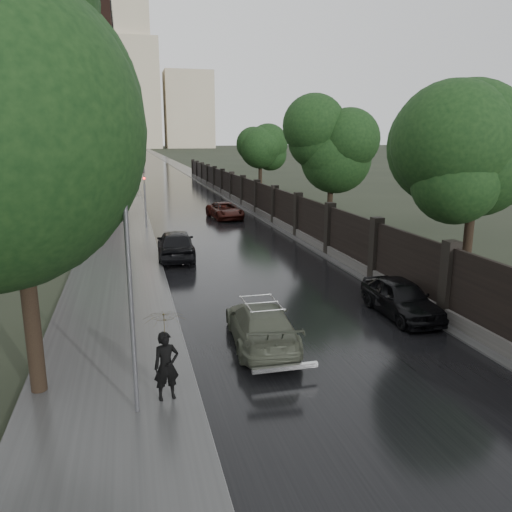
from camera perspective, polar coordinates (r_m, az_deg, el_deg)
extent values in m
plane|color=black|center=(11.65, 15.89, -17.61)|extent=(800.00, 800.00, 0.00)
cube|color=black|center=(198.69, -13.02, 11.30)|extent=(8.00, 420.00, 0.02)
cube|color=#2D2D2D|center=(198.62, -14.78, 11.22)|extent=(4.00, 420.00, 0.16)
cube|color=#2D2D2D|center=(198.91, -11.41, 11.39)|extent=(3.00, 420.00, 0.08)
cube|color=#383533|center=(42.11, -0.56, 5.63)|extent=(0.40, 75.00, 0.50)
cube|color=black|center=(41.96, -0.56, 7.32)|extent=(0.15, 75.00, 2.00)
cube|color=black|center=(79.29, -7.21, 9.94)|extent=(0.45, 0.45, 2.70)
cylinder|color=black|center=(11.98, -25.00, 0.91)|extent=(0.36, 0.36, 7.15)
sphere|color=black|center=(11.77, -26.40, 14.64)|extent=(5.44, 5.44, 5.44)
cylinder|color=black|center=(38.74, -18.43, 8.26)|extent=(0.36, 0.36, 5.85)
sphere|color=black|center=(38.63, -18.69, 11.72)|extent=(4.25, 4.25, 4.25)
cylinder|color=black|center=(21.15, 23.25, 3.73)|extent=(0.36, 0.36, 5.53)
sphere|color=black|center=(20.94, 23.81, 9.70)|extent=(4.08, 4.08, 4.08)
cylinder|color=black|center=(33.26, 8.50, 7.78)|extent=(0.36, 0.36, 5.53)
sphere|color=black|center=(33.13, 8.64, 11.59)|extent=(4.08, 4.08, 4.08)
cylinder|color=black|center=(50.29, 0.49, 9.76)|extent=(0.36, 0.36, 5.53)
sphere|color=black|center=(50.21, 0.50, 12.28)|extent=(4.08, 4.08, 4.08)
cylinder|color=#59595E|center=(10.59, -14.07, -5.77)|extent=(0.10, 0.10, 5.00)
cube|color=#59595E|center=(10.07, -14.89, 8.09)|extent=(0.25, 0.12, 0.12)
cylinder|color=#59595E|center=(33.84, -12.52, 5.55)|extent=(0.12, 0.12, 3.00)
imported|color=#59595E|center=(33.63, -12.70, 8.93)|extent=(0.16, 0.20, 1.00)
sphere|color=#FF0C0C|center=(33.50, -12.67, 8.66)|extent=(0.14, 0.14, 0.14)
cube|color=black|center=(61.99, -27.17, 15.72)|extent=(24.00, 18.00, 20.00)
cube|color=tan|center=(310.10, -19.98, 15.54)|extent=(28.00, 22.00, 44.00)
cube|color=tan|center=(311.20, -7.71, 16.18)|extent=(28.00, 22.00, 44.00)
cube|color=tan|center=(309.52, -13.93, 17.42)|extent=(30.00, 30.00, 60.00)
cube|color=tan|center=(315.17, -14.37, 24.68)|extent=(22.00, 22.00, 40.00)
imported|color=#474C3D|center=(14.61, 0.61, -7.84)|extent=(2.06, 4.38, 1.23)
imported|color=black|center=(25.10, -9.15, 1.35)|extent=(2.01, 4.53, 1.51)
imported|color=black|center=(17.57, 16.26, -4.62)|extent=(1.52, 3.76, 1.28)
imported|color=black|center=(37.54, -3.56, 5.21)|extent=(2.50, 4.56, 1.21)
imported|color=black|center=(11.54, -10.21, -12.27)|extent=(0.63, 0.47, 1.58)
imported|color=black|center=(11.06, -10.48, -6.36)|extent=(1.07, 1.08, 0.84)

